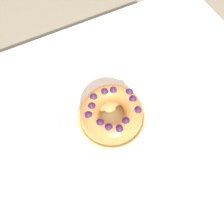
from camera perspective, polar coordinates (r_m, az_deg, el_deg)
The scene contains 8 objects.
ground_plane at distance 1.62m, azimuth -0.03°, elevation -11.70°, with size 8.00×8.00×0.00m, color gray.
dining_table at distance 0.99m, azimuth -0.04°, elevation -3.23°, with size 1.56×1.11×0.73m.
serving_dish at distance 0.91m, azimuth -0.00°, elevation -1.26°, with size 0.29×0.29×0.02m.
bundt_cake at distance 0.87m, azimuth 0.00°, elevation 0.05°, with size 0.25×0.25×0.09m.
fork at distance 0.91m, azimuth -13.04°, elevation -5.97°, with size 0.02×0.21×0.01m.
serving_knife at distance 0.91m, azimuth -13.95°, elevation -8.49°, with size 0.02×0.24×0.01m.
cake_knife at distance 0.91m, azimuth -11.38°, elevation -5.97°, with size 0.02×0.19×0.01m.
napkin at distance 0.99m, azimuth 15.64°, elevation 2.67°, with size 0.15×0.11×0.00m, color #B2D1B7.
Camera 1 is at (-0.16, -0.32, 1.58)m, focal length 35.00 mm.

